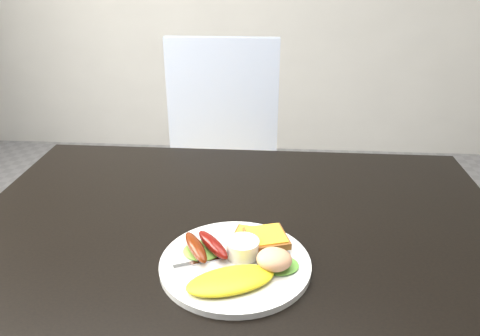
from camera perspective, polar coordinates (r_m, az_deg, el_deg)
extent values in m
cube|color=black|center=(1.07, -0.19, -7.11)|extent=(1.20, 0.80, 0.04)
cube|color=#A38755|center=(1.86, -2.66, -2.14)|extent=(0.46, 0.46, 0.05)
imported|color=navy|center=(1.50, 9.18, -0.48)|extent=(0.55, 0.44, 1.32)
cylinder|color=white|center=(0.91, -0.58, -11.64)|extent=(0.29, 0.29, 0.01)
ellipsoid|color=#5FA333|center=(0.93, -4.56, -9.95)|extent=(0.10, 0.09, 0.01)
ellipsoid|color=#538E21|center=(0.89, 5.02, -11.77)|extent=(0.09, 0.08, 0.01)
ellipsoid|color=yellow|center=(0.84, -1.15, -13.54)|extent=(0.18, 0.13, 0.02)
ellipsoid|color=#5A130A|center=(0.91, -5.41, -9.58)|extent=(0.07, 0.11, 0.03)
ellipsoid|color=#62160D|center=(0.91, -3.33, -9.31)|extent=(0.08, 0.10, 0.03)
cylinder|color=white|center=(0.91, 0.35, -9.83)|extent=(0.07, 0.07, 0.04)
cube|color=brown|center=(0.95, 1.45, -8.70)|extent=(0.09, 0.09, 0.01)
cube|color=brown|center=(0.93, 3.22, -8.55)|extent=(0.10, 0.10, 0.01)
ellipsoid|color=beige|center=(0.87, 4.20, -11.04)|extent=(0.08, 0.07, 0.04)
cube|color=#ADAFB7|center=(0.91, -3.76, -11.13)|extent=(0.13, 0.07, 0.00)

